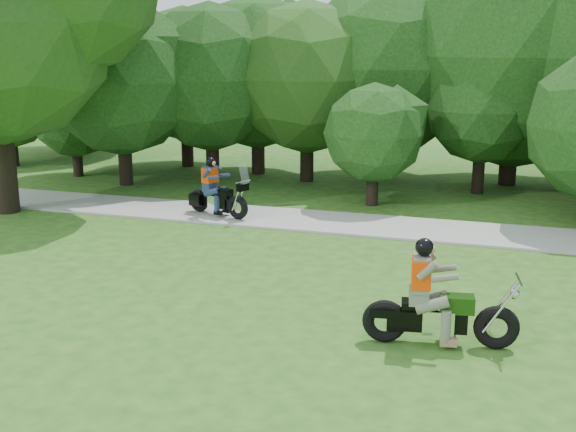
# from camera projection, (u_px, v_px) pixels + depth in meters

# --- Properties ---
(ground) EXTENTS (100.00, 100.00, 0.00)m
(ground) POSITION_uv_depth(u_px,v_px,m) (303.00, 357.00, 10.73)
(ground) COLOR #245518
(ground) RESTS_ON ground
(walkway) EXTENTS (60.00, 2.20, 0.06)m
(walkway) POSITION_uv_depth(u_px,v_px,m) (395.00, 227.00, 18.11)
(walkway) COLOR gray
(walkway) RESTS_ON ground
(tree_line) EXTENTS (39.62, 11.85, 7.74)m
(tree_line) POSITION_uv_depth(u_px,v_px,m) (451.00, 70.00, 22.80)
(tree_line) COLOR black
(tree_line) RESTS_ON ground
(chopper_motorcycle) EXTENTS (2.38, 0.79, 1.71)m
(chopper_motorcycle) POSITION_uv_depth(u_px,v_px,m) (433.00, 307.00, 11.03)
(chopper_motorcycle) COLOR black
(chopper_motorcycle) RESTS_ON ground
(touring_motorcycle) EXTENTS (1.98, 1.09, 1.55)m
(touring_motorcycle) POSITION_uv_depth(u_px,v_px,m) (214.00, 194.00, 19.16)
(touring_motorcycle) COLOR black
(touring_motorcycle) RESTS_ON walkway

